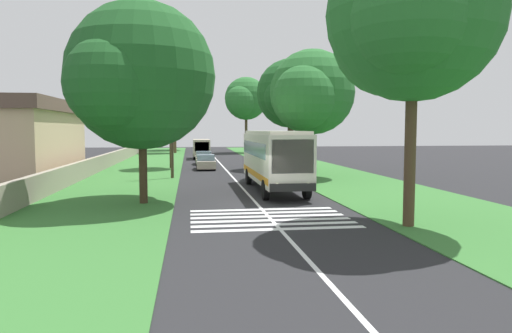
% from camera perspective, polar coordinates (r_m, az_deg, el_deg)
% --- Properties ---
extents(ground, '(160.00, 160.00, 0.00)m').
position_cam_1_polar(ground, '(24.35, 0.11, -4.53)').
color(ground, '#262628').
extents(grass_verge_left, '(120.00, 8.00, 0.04)m').
position_cam_1_polar(grass_verge_left, '(39.28, -15.00, -1.21)').
color(grass_verge_left, '#387533').
rests_on(grass_verge_left, ground).
extents(grass_verge_right, '(120.00, 8.00, 0.04)m').
position_cam_1_polar(grass_verge_right, '(40.68, 8.58, -0.92)').
color(grass_verge_right, '#387533').
rests_on(grass_verge_right, ground).
extents(centre_line, '(110.00, 0.16, 0.01)m').
position_cam_1_polar(centre_line, '(39.14, -3.00, -1.11)').
color(centre_line, silver).
rests_on(centre_line, ground).
extents(coach_bus, '(11.16, 2.62, 3.73)m').
position_cam_1_polar(coach_bus, '(29.51, 2.14, 1.24)').
color(coach_bus, silver).
rests_on(coach_bus, ground).
extents(zebra_crossing, '(4.95, 6.80, 0.01)m').
position_cam_1_polar(zebra_crossing, '(20.47, 1.70, -6.26)').
color(zebra_crossing, silver).
rests_on(zebra_crossing, ground).
extents(trailing_car_0, '(4.30, 1.78, 1.43)m').
position_cam_1_polar(trailing_car_0, '(45.46, -6.09, 0.49)').
color(trailing_car_0, '#B7A893').
rests_on(trailing_car_0, ground).
extents(trailing_car_1, '(4.30, 1.78, 1.43)m').
position_cam_1_polar(trailing_car_1, '(52.22, -6.33, 1.00)').
color(trailing_car_1, '#B7A893').
rests_on(trailing_car_1, ground).
extents(trailing_minibus_0, '(6.00, 2.14, 2.53)m').
position_cam_1_polar(trailing_minibus_0, '(62.00, -6.62, 2.36)').
color(trailing_minibus_0, '#BFB299').
rests_on(trailing_minibus_0, ground).
extents(roadside_tree_left_0, '(5.52, 4.50, 8.87)m').
position_cam_1_polar(roadside_tree_left_0, '(47.00, -10.38, 7.71)').
color(roadside_tree_left_0, '#3D2D1E').
rests_on(roadside_tree_left_0, grass_verge_left).
extents(roadside_tree_left_1, '(6.57, 5.23, 10.90)m').
position_cam_1_polar(roadside_tree_left_1, '(77.54, -9.93, 7.62)').
color(roadside_tree_left_1, brown).
rests_on(roadside_tree_left_1, grass_verge_left).
extents(roadside_tree_left_2, '(8.85, 7.16, 10.52)m').
position_cam_1_polar(roadside_tree_left_2, '(87.60, -10.11, 6.35)').
color(roadside_tree_left_2, brown).
rests_on(roadside_tree_left_2, grass_verge_left).
extents(roadside_tree_left_3, '(8.93, 7.47, 10.22)m').
position_cam_1_polar(roadside_tree_left_3, '(25.13, -13.98, 10.07)').
color(roadside_tree_left_3, '#3D2D1E').
rests_on(roadside_tree_left_3, grass_verge_left).
extents(roadside_tree_right_0, '(8.07, 6.77, 10.06)m').
position_cam_1_polar(roadside_tree_right_0, '(37.62, 6.49, 8.64)').
color(roadside_tree_right_0, '#4C3826').
rests_on(roadside_tree_right_0, grass_verge_right).
extents(roadside_tree_right_1, '(8.16, 6.64, 11.48)m').
position_cam_1_polar(roadside_tree_right_1, '(19.91, 17.75, 16.36)').
color(roadside_tree_right_1, '#4C3826').
rests_on(roadside_tree_right_1, grass_verge_right).
extents(roadside_tree_right_2, '(8.72, 7.02, 12.31)m').
position_cam_1_polar(roadside_tree_right_2, '(77.68, -1.37, 8.05)').
color(roadside_tree_right_2, '#4C3826').
rests_on(roadside_tree_right_2, grass_verge_right).
extents(roadside_tree_right_3, '(7.60, 6.65, 10.59)m').
position_cam_1_polar(roadside_tree_right_3, '(46.30, 4.04, 8.59)').
color(roadside_tree_right_3, '#3D2D1E').
rests_on(roadside_tree_right_3, grass_verge_right).
extents(utility_pole, '(0.24, 1.40, 7.81)m').
position_cam_1_polar(utility_pole, '(37.27, -10.15, 4.83)').
color(utility_pole, '#473828').
rests_on(utility_pole, grass_verge_left).
extents(roadside_wall, '(70.00, 0.40, 1.38)m').
position_cam_1_polar(roadside_wall, '(44.67, -18.58, 0.29)').
color(roadside_wall, '#9E937F').
rests_on(roadside_wall, grass_verge_left).
extents(roadside_building, '(14.46, 9.50, 6.01)m').
position_cam_1_polar(roadside_building, '(39.69, -28.36, 2.84)').
color(roadside_building, beige).
rests_on(roadside_building, ground).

